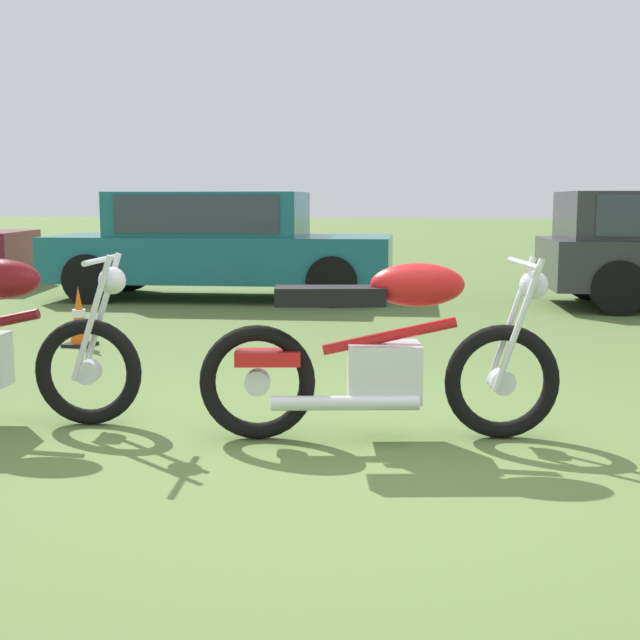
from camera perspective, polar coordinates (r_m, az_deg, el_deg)
ground_plane at (r=4.57m, az=3.91°, el=-8.99°), size 120.00×120.00×0.00m
motorcycle_red at (r=4.82m, az=4.27°, el=-2.11°), size 1.97×0.84×1.02m
car_teal at (r=11.86m, az=-6.77°, el=5.27°), size 4.72×2.25×1.43m
traffic_cone at (r=8.21m, az=-15.51°, el=0.08°), size 0.25×0.25×0.55m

